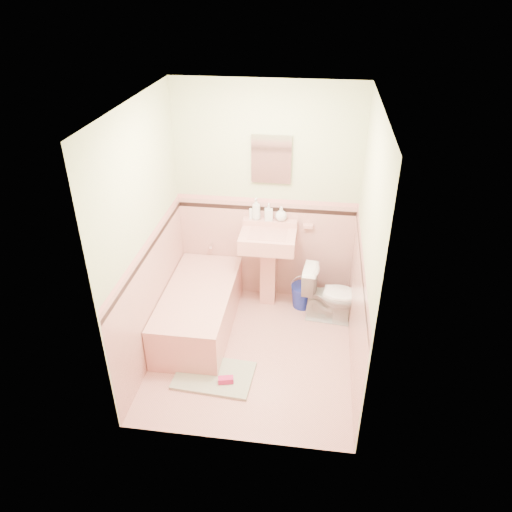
# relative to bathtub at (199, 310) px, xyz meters

# --- Properties ---
(floor) EXTENTS (2.20, 2.20, 0.00)m
(floor) POSITION_rel_bathtub_xyz_m (0.63, -0.33, -0.23)
(floor) COLOR #DB998F
(floor) RESTS_ON ground
(ceiling) EXTENTS (2.20, 2.20, 0.00)m
(ceiling) POSITION_rel_bathtub_xyz_m (0.63, -0.33, 2.27)
(ceiling) COLOR white
(ceiling) RESTS_ON ground
(wall_back) EXTENTS (2.50, 0.00, 2.50)m
(wall_back) POSITION_rel_bathtub_xyz_m (0.63, 0.77, 1.02)
(wall_back) COLOR #F8E6CA
(wall_back) RESTS_ON ground
(wall_front) EXTENTS (2.50, 0.00, 2.50)m
(wall_front) POSITION_rel_bathtub_xyz_m (0.63, -1.43, 1.02)
(wall_front) COLOR #F8E6CA
(wall_front) RESTS_ON ground
(wall_left) EXTENTS (0.00, 2.50, 2.50)m
(wall_left) POSITION_rel_bathtub_xyz_m (-0.37, -0.33, 1.02)
(wall_left) COLOR #F8E6CA
(wall_left) RESTS_ON ground
(wall_right) EXTENTS (0.00, 2.50, 2.50)m
(wall_right) POSITION_rel_bathtub_xyz_m (1.63, -0.33, 1.02)
(wall_right) COLOR #F8E6CA
(wall_right) RESTS_ON ground
(wainscot_back) EXTENTS (2.00, 0.00, 2.00)m
(wainscot_back) POSITION_rel_bathtub_xyz_m (0.63, 0.76, 0.38)
(wainscot_back) COLOR #DE9E95
(wainscot_back) RESTS_ON ground
(wainscot_front) EXTENTS (2.00, 0.00, 2.00)m
(wainscot_front) POSITION_rel_bathtub_xyz_m (0.63, -1.42, 0.38)
(wainscot_front) COLOR #DE9E95
(wainscot_front) RESTS_ON ground
(wainscot_left) EXTENTS (0.00, 2.20, 2.20)m
(wainscot_left) POSITION_rel_bathtub_xyz_m (-0.36, -0.33, 0.38)
(wainscot_left) COLOR #DE9E95
(wainscot_left) RESTS_ON ground
(wainscot_right) EXTENTS (0.00, 2.20, 2.20)m
(wainscot_right) POSITION_rel_bathtub_xyz_m (1.62, -0.33, 0.38)
(wainscot_right) COLOR #DE9E95
(wainscot_right) RESTS_ON ground
(accent_back) EXTENTS (2.00, 0.00, 2.00)m
(accent_back) POSITION_rel_bathtub_xyz_m (0.63, 0.75, 0.90)
(accent_back) COLOR black
(accent_back) RESTS_ON ground
(accent_front) EXTENTS (2.00, 0.00, 2.00)m
(accent_front) POSITION_rel_bathtub_xyz_m (0.63, -1.41, 0.90)
(accent_front) COLOR black
(accent_front) RESTS_ON ground
(accent_left) EXTENTS (0.00, 2.20, 2.20)m
(accent_left) POSITION_rel_bathtub_xyz_m (-0.35, -0.33, 0.89)
(accent_left) COLOR black
(accent_left) RESTS_ON ground
(accent_right) EXTENTS (0.00, 2.20, 2.20)m
(accent_right) POSITION_rel_bathtub_xyz_m (1.61, -0.33, 0.89)
(accent_right) COLOR black
(accent_right) RESTS_ON ground
(cap_back) EXTENTS (2.00, 0.00, 2.00)m
(cap_back) POSITION_rel_bathtub_xyz_m (0.63, 0.75, 0.99)
(cap_back) COLOR #DB8A85
(cap_back) RESTS_ON ground
(cap_front) EXTENTS (2.00, 0.00, 2.00)m
(cap_front) POSITION_rel_bathtub_xyz_m (0.63, -1.41, 0.99)
(cap_front) COLOR #DB8A85
(cap_front) RESTS_ON ground
(cap_left) EXTENTS (0.00, 2.20, 2.20)m
(cap_left) POSITION_rel_bathtub_xyz_m (-0.35, -0.33, 1.00)
(cap_left) COLOR #DB8A85
(cap_left) RESTS_ON ground
(cap_right) EXTENTS (0.00, 2.20, 2.20)m
(cap_right) POSITION_rel_bathtub_xyz_m (1.61, -0.33, 1.00)
(cap_right) COLOR #DB8A85
(cap_right) RESTS_ON ground
(bathtub) EXTENTS (0.70, 1.50, 0.45)m
(bathtub) POSITION_rel_bathtub_xyz_m (0.00, 0.00, 0.00)
(bathtub) COLOR #D69086
(bathtub) RESTS_ON floor
(tub_faucet) EXTENTS (0.04, 0.12, 0.04)m
(tub_faucet) POSITION_rel_bathtub_xyz_m (0.00, 0.72, 0.41)
(tub_faucet) COLOR silver
(tub_faucet) RESTS_ON wall_back
(sink) EXTENTS (0.60, 0.49, 0.94)m
(sink) POSITION_rel_bathtub_xyz_m (0.68, 0.53, 0.25)
(sink) COLOR #D69086
(sink) RESTS_ON floor
(sink_faucet) EXTENTS (0.02, 0.02, 0.10)m
(sink_faucet) POSITION_rel_bathtub_xyz_m (0.68, 0.67, 0.72)
(sink_faucet) COLOR silver
(sink_faucet) RESTS_ON sink
(medicine_cabinet) EXTENTS (0.35, 0.04, 0.44)m
(medicine_cabinet) POSITION_rel_bathtub_xyz_m (0.68, 0.74, 1.47)
(medicine_cabinet) COLOR white
(medicine_cabinet) RESTS_ON wall_back
(soap_dish) EXTENTS (0.11, 0.06, 0.04)m
(soap_dish) POSITION_rel_bathtub_xyz_m (1.10, 0.73, 0.72)
(soap_dish) COLOR #D69086
(soap_dish) RESTS_ON wall_back
(soap_bottle_left) EXTENTS (0.11, 0.12, 0.25)m
(soap_bottle_left) POSITION_rel_bathtub_xyz_m (0.52, 0.71, 0.91)
(soap_bottle_left) COLOR #B2B2B2
(soap_bottle_left) RESTS_ON sink
(soap_bottle_mid) EXTENTS (0.10, 0.10, 0.19)m
(soap_bottle_mid) POSITION_rel_bathtub_xyz_m (0.66, 0.71, 0.88)
(soap_bottle_mid) COLOR #B2B2B2
(soap_bottle_mid) RESTS_ON sink
(soap_bottle_right) EXTENTS (0.16, 0.16, 0.16)m
(soap_bottle_right) POSITION_rel_bathtub_xyz_m (0.80, 0.71, 0.87)
(soap_bottle_right) COLOR #B2B2B2
(soap_bottle_right) RESTS_ON sink
(tube) EXTENTS (0.04, 0.04, 0.12)m
(tube) POSITION_rel_bathtub_xyz_m (0.46, 0.71, 0.84)
(tube) COLOR white
(tube) RESTS_ON sink
(toilet) EXTENTS (0.66, 0.42, 0.64)m
(toilet) POSITION_rel_bathtub_xyz_m (1.40, 0.35, 0.10)
(toilet) COLOR white
(toilet) RESTS_ON floor
(bucket) EXTENTS (0.33, 0.33, 0.27)m
(bucket) POSITION_rel_bathtub_xyz_m (1.09, 0.55, -0.09)
(bucket) COLOR navy
(bucket) RESTS_ON floor
(bath_mat) EXTENTS (0.77, 0.54, 0.03)m
(bath_mat) POSITION_rel_bathtub_xyz_m (0.31, -0.73, -0.21)
(bath_mat) COLOR #98A186
(bath_mat) RESTS_ON floor
(shoe) EXTENTS (0.16, 0.10, 0.06)m
(shoe) POSITION_rel_bathtub_xyz_m (0.44, -0.82, -0.17)
(shoe) COLOR #BF1E59
(shoe) RESTS_ON bath_mat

